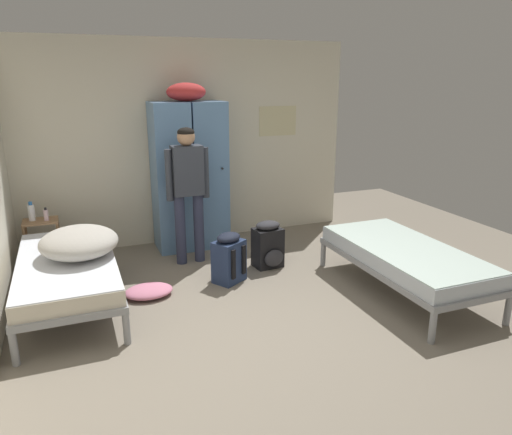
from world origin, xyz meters
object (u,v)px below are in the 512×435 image
person_traveler (188,183)px  backpack_navy (228,258)px  bed_left_rear (67,269)px  clothes_pile_pink (149,291)px  lotion_bottle (46,215)px  backpack_black (268,245)px  bed_right (405,257)px  water_bottle (31,212)px  bedding_heap (79,242)px  locker_bank (189,173)px  shelf_unit (43,239)px

person_traveler → backpack_navy: bearing=-71.1°
bed_left_rear → clothes_pile_pink: bearing=-5.4°
lotion_bottle → backpack_black: (2.35, -0.90, -0.38)m
bed_right → backpack_black: 1.54m
bed_left_rear → water_bottle: water_bottle is taller
clothes_pile_pink → bedding_heap: bearing=170.9°
locker_bank → lotion_bottle: locker_bank is taller
bedding_heap → backpack_black: bedding_heap is taller
bed_left_rear → lotion_bottle: 1.15m
water_bottle → backpack_black: size_ratio=0.40×
shelf_unit → bedding_heap: bedding_heap is taller
shelf_unit → backpack_navy: (1.86, -1.16, -0.09)m
water_bottle → backpack_black: 2.71m
shelf_unit → bed_right: (3.45, -2.07, 0.04)m
bedding_heap → backpack_black: 2.08m
lotion_bottle → shelf_unit: bearing=150.3°
person_traveler → shelf_unit: bearing=164.2°
backpack_navy → lotion_bottle: bearing=147.9°
bed_right → lotion_bottle: size_ratio=12.46×
locker_bank → lotion_bottle: (-1.71, -0.14, -0.33)m
lotion_bottle → clothes_pile_pink: (0.92, -1.18, -0.59)m
water_bottle → backpack_navy: water_bottle is taller
backpack_navy → backpack_black: same height
locker_bank → lotion_bottle: 1.74m
shelf_unit → person_traveler: bearing=-15.8°
bed_left_rear → backpack_black: backpack_black is taller
water_bottle → backpack_navy: bearing=-31.4°
backpack_navy → shelf_unit: bearing=148.0°
locker_bank → shelf_unit: size_ratio=3.63×
bedding_heap → water_bottle: water_bottle is taller
water_bottle → lotion_bottle: (0.15, -0.06, -0.03)m
backpack_black → lotion_bottle: bearing=159.1°
locker_bank → lotion_bottle: bearing=-175.2°
person_traveler → backpack_navy: size_ratio=2.91×
lotion_bottle → bed_left_rear: bearing=-80.8°
shelf_unit → bed_right: size_ratio=0.30×
bed_right → clothes_pile_pink: size_ratio=3.91×
shelf_unit → backpack_black: size_ratio=1.04×
bedding_heap → clothes_pile_pink: 0.84m
locker_bank → water_bottle: 1.88m
person_traveler → backpack_navy: (0.24, -0.70, -0.70)m
bed_left_rear → backpack_black: (2.17, 0.21, -0.12)m
bed_right → backpack_navy: (-1.59, 0.91, -0.12)m
bed_left_rear → shelf_unit: bearing=102.3°
locker_bank → water_bottle: (-1.86, -0.08, -0.30)m
bed_left_rear → clothes_pile_pink: 0.81m
shelf_unit → backpack_navy: bearing=-32.0°
water_bottle → person_traveler: bearing=-15.7°
person_traveler → backpack_navy: 1.02m
person_traveler → water_bottle: (-1.70, 0.48, -0.30)m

